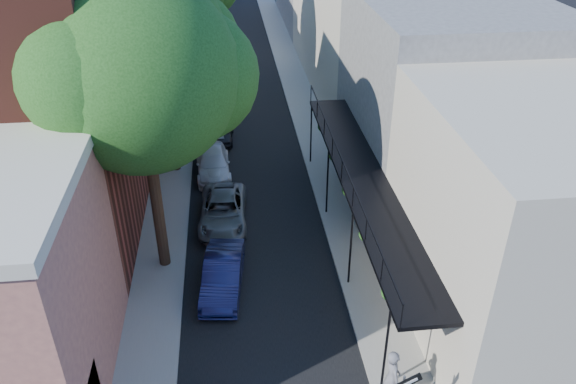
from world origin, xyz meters
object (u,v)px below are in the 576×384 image
object	(u,v)px
oak_near	(153,75)
pedestrian	(392,377)
parked_car_e	(221,131)
parked_car_c	(223,211)
parked_car_d	(213,163)
parked_car_b	(223,275)
oak_mid	(170,35)

from	to	relation	value
oak_near	pedestrian	distance (m)	12.33
oak_near	pedestrian	xyz separation A→B (m)	(6.77, -7.78, -6.75)
parked_car_e	oak_near	bearing A→B (deg)	-96.97
parked_car_c	parked_car_d	xyz separation A→B (m)	(-0.46, 4.61, -0.01)
parked_car_d	parked_car_e	distance (m)	4.07
parked_car_b	parked_car_d	xyz separation A→B (m)	(-0.39, 9.12, -0.05)
parked_car_c	parked_car_b	bearing A→B (deg)	-88.14
parked_car_d	parked_car_b	bearing A→B (deg)	-90.20
oak_near	parked_car_d	bearing A→B (deg)	78.18
parked_car_e	pedestrian	world-z (taller)	pedestrian
parked_car_e	pedestrian	xyz separation A→B (m)	(4.80, -19.01, 0.57)
oak_mid	parked_car_e	xyz separation A→B (m)	(2.02, 3.26, -6.49)
parked_car_b	parked_car_e	distance (m)	13.16
oak_near	parked_car_b	bearing A→B (deg)	-45.70
oak_mid	pedestrian	world-z (taller)	oak_mid
parked_car_b	parked_car_d	world-z (taller)	parked_car_b
oak_near	parked_car_d	xyz separation A→B (m)	(1.50, 7.19, -7.27)
parked_car_d	oak_mid	bearing A→B (deg)	150.63
oak_near	parked_car_d	distance (m)	10.33
oak_mid	parked_car_c	distance (m)	8.64
oak_mid	parked_car_b	bearing A→B (deg)	-78.91
parked_car_d	parked_car_c	bearing A→B (deg)	-86.88
oak_near	parked_car_e	world-z (taller)	oak_near
oak_mid	parked_car_b	size ratio (longest dim) A/B	2.57
oak_near	parked_car_e	distance (m)	13.54
oak_mid	pedestrian	bearing A→B (deg)	-66.60
parked_car_d	oak_near	bearing A→B (deg)	-104.44
oak_near	oak_mid	distance (m)	8.01
oak_mid	oak_near	bearing A→B (deg)	-89.63
oak_near	oak_mid	size ratio (longest dim) A/B	1.12
parked_car_b	parked_car_c	world-z (taller)	parked_car_b
parked_car_c	pedestrian	world-z (taller)	pedestrian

